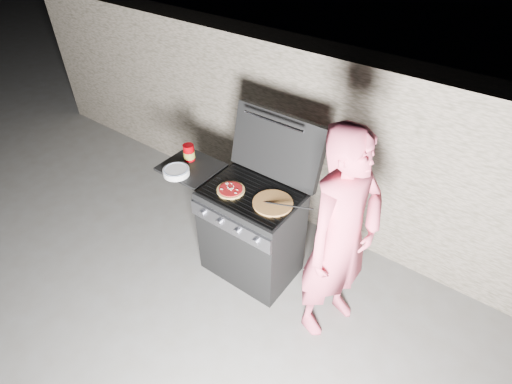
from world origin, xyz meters
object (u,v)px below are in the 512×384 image
Objects in this scene: gas_grill at (230,222)px; sauce_jar at (189,152)px; pizza_topped at (231,190)px; person at (341,240)px.

gas_grill is 8.71× the size of sauce_jar.
pizza_topped is (0.10, -0.07, 0.47)m from gas_grill.
gas_grill is 0.73m from sauce_jar.
sauce_jar is at bearing 166.62° from pizza_topped.
pizza_topped is 0.13× the size of person.
person is (0.98, 0.03, -0.01)m from pizza_topped.
pizza_topped is at bearing -13.38° from sauce_jar.
pizza_topped is 0.62m from sauce_jar.
person reaches higher than gas_grill.
gas_grill is 1.17m from person.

